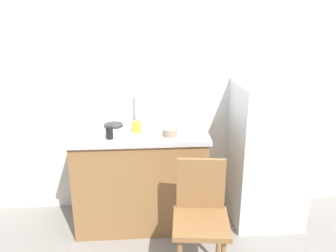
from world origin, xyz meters
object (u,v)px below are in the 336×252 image
(cup_yellow, at_px, (137,127))
(cup_black, at_px, (109,132))
(hotplate, at_px, (113,125))
(chair, at_px, (201,215))
(terracotta_bowl, at_px, (170,132))
(refrigerator, at_px, (267,154))

(cup_yellow, xyz_separation_m, cup_black, (-0.22, -0.15, 0.01))
(hotplate, xyz_separation_m, cup_black, (-0.01, -0.31, 0.04))
(chair, distance_m, cup_black, 0.98)
(hotplate, distance_m, cup_yellow, 0.27)
(hotplate, bearing_deg, terracotta_bowl, -30.08)
(cup_yellow, distance_m, cup_black, 0.26)
(refrigerator, relative_size, hotplate, 7.69)
(chair, xyz_separation_m, cup_yellow, (-0.46, 0.69, 0.46))
(hotplate, height_order, cup_black, cup_black)
(refrigerator, xyz_separation_m, hotplate, (-1.39, 0.14, 0.26))
(terracotta_bowl, bearing_deg, refrigerator, 9.25)
(terracotta_bowl, distance_m, hotplate, 0.57)
(hotplate, relative_size, cup_yellow, 1.81)
(refrigerator, height_order, cup_black, refrigerator)
(refrigerator, height_order, chair, refrigerator)
(hotplate, bearing_deg, refrigerator, -5.68)
(terracotta_bowl, distance_m, cup_yellow, 0.30)
(terracotta_bowl, distance_m, cup_black, 0.50)
(chair, distance_m, cup_yellow, 0.94)
(cup_yellow, bearing_deg, chair, -56.14)
(cup_yellow, bearing_deg, refrigerator, 1.35)
(chair, distance_m, hotplate, 1.16)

